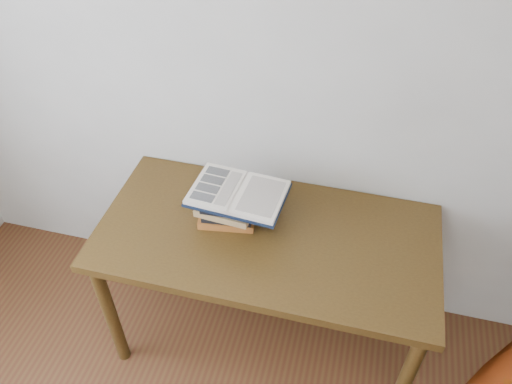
# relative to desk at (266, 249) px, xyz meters

# --- Properties ---
(desk) EXTENTS (1.45, 0.72, 0.77)m
(desk) POSITION_rel_desk_xyz_m (0.00, 0.00, 0.00)
(desk) COLOR #452F11
(desk) RESTS_ON ground
(book_stack) EXTENTS (0.26, 0.20, 0.15)m
(book_stack) POSITION_rel_desk_xyz_m (-0.19, 0.04, 0.17)
(book_stack) COLOR #965A22
(book_stack) RESTS_ON desk
(open_book) EXTENTS (0.41, 0.30, 0.03)m
(open_book) POSITION_rel_desk_xyz_m (-0.13, 0.05, 0.26)
(open_book) COLOR black
(open_book) RESTS_ON book_stack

